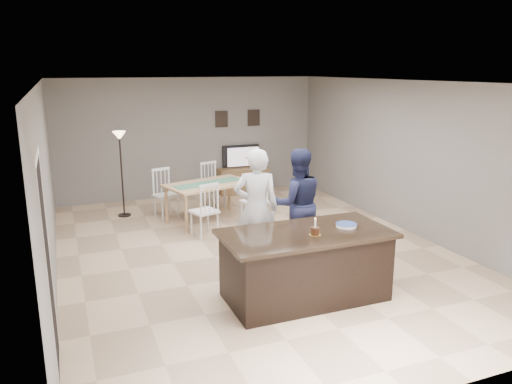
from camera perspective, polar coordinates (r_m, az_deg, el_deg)
name	(u,v)px	position (r m, az deg, el deg)	size (l,w,h in m)	color
floor	(254,251)	(8.18, -0.22, -6.80)	(8.00, 8.00, 0.00)	tan
room_shell	(254,149)	(7.74, -0.23, 4.88)	(8.00, 8.00, 8.00)	slate
kitchen_island	(305,265)	(6.48, 5.65, -8.28)	(2.15, 1.10, 0.90)	black
tv_console	(243,180)	(11.88, -1.47, 1.35)	(1.20, 0.40, 0.60)	brown
television	(242,156)	(11.84, -1.60, 4.08)	(0.91, 0.12, 0.53)	black
tv_screen_glow	(243,157)	(11.76, -1.47, 4.05)	(0.78, 0.78, 0.00)	orange
picture_frames	(238,118)	(11.83, -2.09, 8.40)	(1.10, 0.02, 0.38)	black
doorway	(47,249)	(5.10, -22.79, -6.01)	(0.00, 2.10, 2.65)	black
woman	(256,209)	(7.31, 0.03, -1.92)	(0.66, 0.43, 1.80)	silver
man	(297,204)	(7.73, 4.72, -1.36)	(0.84, 0.65, 1.73)	#191B37
birthday_cake	(315,231)	(6.21, 6.76, -4.44)	(0.14, 0.14, 0.22)	gold
plate_stack	(346,225)	(6.59, 10.28, -3.75)	(0.27, 0.27, 0.04)	white
dining_table	(209,190)	(9.62, -5.40, 0.26)	(1.98, 2.17, 0.98)	tan
floor_lamp	(120,151)	(10.14, -15.25, 4.56)	(0.26, 0.26, 1.71)	black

